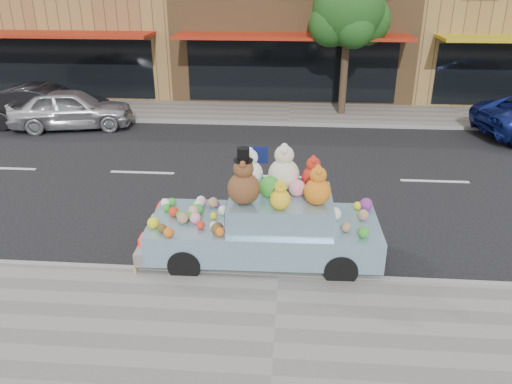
# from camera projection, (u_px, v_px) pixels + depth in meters

# --- Properties ---
(ground) EXTENTS (120.00, 120.00, 0.00)m
(ground) POSITION_uv_depth(u_px,v_px,m) (285.00, 177.00, 13.65)
(ground) COLOR black
(ground) RESTS_ON ground
(near_sidewalk) EXTENTS (60.00, 3.00, 0.12)m
(near_sidewalk) POSITION_uv_depth(u_px,v_px,m) (275.00, 331.00, 7.70)
(near_sidewalk) COLOR gray
(near_sidewalk) RESTS_ON ground
(far_sidewalk) EXTENTS (60.00, 3.00, 0.12)m
(far_sidewalk) POSITION_uv_depth(u_px,v_px,m) (290.00, 114.00, 19.55)
(far_sidewalk) COLOR gray
(far_sidewalk) RESTS_ON ground
(near_kerb) EXTENTS (60.00, 0.12, 0.13)m
(near_kerb) POSITION_uv_depth(u_px,v_px,m) (278.00, 276.00, 9.06)
(near_kerb) COLOR gray
(near_kerb) RESTS_ON ground
(far_kerb) EXTENTS (60.00, 0.12, 0.13)m
(far_kerb) POSITION_uv_depth(u_px,v_px,m) (289.00, 124.00, 18.18)
(far_kerb) COLOR gray
(far_kerb) RESTS_ON ground
(storefront_left) EXTENTS (10.00, 9.80, 7.30)m
(storefront_left) POSITION_uv_depth(u_px,v_px,m) (84.00, 6.00, 23.83)
(storefront_left) COLOR olive
(storefront_left) RESTS_ON ground
(storefront_mid) EXTENTS (10.00, 9.80, 7.30)m
(storefront_mid) POSITION_uv_depth(u_px,v_px,m) (294.00, 7.00, 23.10)
(storefront_mid) COLOR olive
(storefront_mid) RESTS_ON ground
(street_tree) EXTENTS (3.00, 2.70, 5.22)m
(street_tree) POSITION_uv_depth(u_px,v_px,m) (349.00, 16.00, 17.99)
(street_tree) COLOR #38281C
(street_tree) RESTS_ON ground
(car_silver) EXTENTS (4.44, 2.54, 1.42)m
(car_silver) POSITION_uv_depth(u_px,v_px,m) (71.00, 109.00, 17.64)
(car_silver) COLOR silver
(car_silver) RESTS_ON ground
(car_dark) EXTENTS (4.52, 1.76, 1.47)m
(car_dark) POSITION_uv_depth(u_px,v_px,m) (45.00, 106.00, 17.89)
(car_dark) COLOR black
(car_dark) RESTS_ON ground
(art_car) EXTENTS (4.52, 1.85, 2.39)m
(art_car) POSITION_uv_depth(u_px,v_px,m) (266.00, 221.00, 9.43)
(art_car) COLOR black
(art_car) RESTS_ON ground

